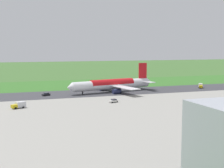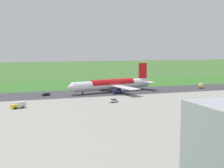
{
  "view_description": "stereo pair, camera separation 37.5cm",
  "coord_description": "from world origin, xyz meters",
  "views": [
    {
      "loc": [
        61.43,
        163.96,
        24.62
      ],
      "look_at": [
        5.79,
        0.0,
        4.5
      ],
      "focal_mm": 49.97,
      "sensor_mm": 36.0,
      "label": 1
    },
    {
      "loc": [
        61.08,
        164.08,
        24.62
      ],
      "look_at": [
        5.79,
        0.0,
        4.5
      ],
      "focal_mm": 49.97,
      "sensor_mm": 36.0,
      "label": 2
    }
  ],
  "objects": [
    {
      "name": "service_truck_baggage",
      "position": [
        -51.56,
        1.16,
        1.4
      ],
      "size": [
        4.99,
        6.11,
        2.65
      ],
      "color": "gold",
      "rests_on": "ground"
    },
    {
      "name": "airliner_main",
      "position": [
        5.42,
        -0.08,
        4.35
      ],
      "size": [
        53.76,
        44.29,
        15.88
      ],
      "color": "white",
      "rests_on": "ground"
    },
    {
      "name": "no_stopping_sign",
      "position": [
        -22.63,
        -36.13,
        1.6
      ],
      "size": [
        0.6,
        0.1,
        2.7
      ],
      "color": "slate",
      "rests_on": "ground"
    },
    {
      "name": "service_car_ops",
      "position": [
        42.55,
        2.33,
        0.84
      ],
      "size": [
        4.57,
        3.44,
        1.62
      ],
      "color": "black",
      "rests_on": "ground"
    },
    {
      "name": "apron_concrete",
      "position": [
        0.0,
        59.22,
        0.03
      ],
      "size": [
        440.0,
        110.0,
        0.05
      ],
      "primitive_type": "cube",
      "color": "gray",
      "rests_on": "ground"
    },
    {
      "name": "grass_verge_foreground",
      "position": [
        0.0,
        -31.38,
        0.02
      ],
      "size": [
        600.0,
        80.0,
        0.04
      ],
      "primitive_type": "cube",
      "color": "#346B27",
      "rests_on": "ground"
    },
    {
      "name": "traffic_cone_orange",
      "position": [
        -19.5,
        -31.63,
        0.28
      ],
      "size": [
        0.4,
        0.4,
        0.55
      ],
      "primitive_type": "cone",
      "color": "orange",
      "rests_on": "ground"
    },
    {
      "name": "ground_plane",
      "position": [
        0.0,
        0.0,
        0.0
      ],
      "size": [
        800.0,
        800.0,
        0.0
      ],
      "primitive_type": "plane",
      "color": "#3D662D"
    },
    {
      "name": "runway_asphalt",
      "position": [
        0.0,
        0.0,
        0.03
      ],
      "size": [
        600.0,
        28.37,
        0.06
      ],
      "primitive_type": "cube",
      "color": "#38383D",
      "rests_on": "ground"
    },
    {
      "name": "service_car_followme",
      "position": [
        16.08,
        32.47,
        0.84
      ],
      "size": [
        4.56,
        3.12,
        1.62
      ],
      "color": "silver",
      "rests_on": "ground"
    },
    {
      "name": "service_truck_fuel",
      "position": [
        57.15,
        32.78,
        1.4
      ],
      "size": [
        6.2,
        4.56,
        2.65
      ],
      "color": "gold",
      "rests_on": "ground"
    }
  ]
}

